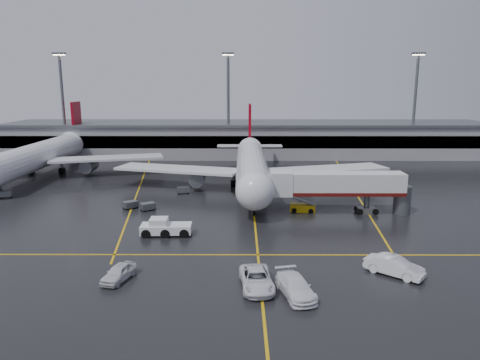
{
  "coord_description": "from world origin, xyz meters",
  "views": [
    {
      "loc": [
        -1.76,
        -67.47,
        17.94
      ],
      "look_at": [
        -2.0,
        -2.0,
        4.0
      ],
      "focal_mm": 33.51,
      "sensor_mm": 36.0,
      "label": 1
    }
  ],
  "objects": [
    {
      "name": "apron_line_stop",
      "position": [
        0.0,
        -22.0,
        0.01
      ],
      "size": [
        60.0,
        0.25,
        0.02
      ],
      "primitive_type": "cube",
      "color": "gold",
      "rests_on": "ground"
    },
    {
      "name": "light_mast_right",
      "position": [
        40.0,
        42.0,
        14.47
      ],
      "size": [
        3.0,
        1.2,
        25.45
      ],
      "color": "#595B60",
      "rests_on": "ground"
    },
    {
      "name": "main_airliner",
      "position": [
        0.0,
        9.7,
        4.21
      ],
      "size": [
        48.8,
        45.6,
        14.1
      ],
      "color": "silver",
      "rests_on": "ground"
    },
    {
      "name": "apron_line_centre",
      "position": [
        0.0,
        0.0,
        0.01
      ],
      "size": [
        0.25,
        90.0,
        0.02
      ],
      "primitive_type": "cube",
      "color": "gold",
      "rests_on": "ground"
    },
    {
      "name": "service_van_c",
      "position": [
        12.9,
        -27.15,
        0.92
      ],
      "size": [
        5.52,
        5.06,
        1.84
      ],
      "primitive_type": "imported",
      "rotation": [
        0.0,
        0.0,
        0.88
      ],
      "color": "white",
      "rests_on": "ground"
    },
    {
      "name": "terminal",
      "position": [
        0.0,
        47.93,
        4.32
      ],
      "size": [
        122.0,
        19.0,
        8.6
      ],
      "color": "gray",
      "rests_on": "ground"
    },
    {
      "name": "baggage_cart_c",
      "position": [
        -11.59,
        5.9,
        0.63
      ],
      "size": [
        2.27,
        1.78,
        1.12
      ],
      "color": "#595B60",
      "rests_on": "ground"
    },
    {
      "name": "pushback_tractor",
      "position": [
        -11.13,
        -15.41,
        0.87
      ],
      "size": [
        6.2,
        2.8,
        2.19
      ],
      "color": "silver",
      "rests_on": "ground"
    },
    {
      "name": "belt_loader",
      "position": [
        7.09,
        -5.07,
        0.56
      ],
      "size": [
        3.79,
        2.2,
        2.27
      ],
      "color": "#C79D0A",
      "rests_on": "ground"
    },
    {
      "name": "baggage_cart_b",
      "position": [
        -18.22,
        -3.57,
        0.63
      ],
      "size": [
        2.37,
        2.27,
        1.12
      ],
      "color": "#595B60",
      "rests_on": "ground"
    },
    {
      "name": "service_van_d",
      "position": [
        -13.27,
        -28.39,
        0.75
      ],
      "size": [
        2.97,
        4.7,
        1.49
      ],
      "primitive_type": "imported",
      "rotation": [
        0.0,
        0.0,
        -0.3
      ],
      "color": "silver",
      "rests_on": "ground"
    },
    {
      "name": "jet_bridge",
      "position": [
        11.87,
        -6.0,
        3.93
      ],
      "size": [
        19.9,
        3.4,
        6.05
      ],
      "color": "silver",
      "rests_on": "ground"
    },
    {
      "name": "baggage_cart_a",
      "position": [
        -15.45,
        -4.53,
        0.63
      ],
      "size": [
        2.38,
        2.21,
        1.12
      ],
      "color": "#595B60",
      "rests_on": "ground"
    },
    {
      "name": "baggage_cart_e",
      "position": [
        -40.26,
        2.98,
        0.63
      ],
      "size": [
        2.32,
        1.9,
        1.12
      ],
      "color": "#595B60",
      "rests_on": "ground"
    },
    {
      "name": "service_van_a",
      "position": [
        -0.41,
        -29.99,
        0.83
      ],
      "size": [
        3.28,
        6.2,
        1.66
      ],
      "primitive_type": "imported",
      "rotation": [
        0.0,
        0.0,
        0.09
      ],
      "color": "white",
      "rests_on": "ground"
    },
    {
      "name": "apron_line_left",
      "position": [
        -20.0,
        10.0,
        0.01
      ],
      "size": [
        9.99,
        69.35,
        0.02
      ],
      "primitive_type": "cube",
      "rotation": [
        0.0,
        0.0,
        0.14
      ],
      "color": "gold",
      "rests_on": "ground"
    },
    {
      "name": "second_airliner",
      "position": [
        -42.0,
        21.7,
        4.21
      ],
      "size": [
        48.8,
        45.6,
        14.1
      ],
      "color": "silver",
      "rests_on": "ground"
    },
    {
      "name": "apron_line_right",
      "position": [
        18.0,
        10.0,
        0.01
      ],
      "size": [
        7.57,
        69.64,
        0.02
      ],
      "primitive_type": "cube",
      "rotation": [
        0.0,
        0.0,
        -0.1
      ],
      "color": "gold",
      "rests_on": "ground"
    },
    {
      "name": "light_mast_mid",
      "position": [
        -5.0,
        42.0,
        14.47
      ],
      "size": [
        3.0,
        1.2,
        25.45
      ],
      "color": "#595B60",
      "rests_on": "ground"
    },
    {
      "name": "service_van_b",
      "position": [
        2.92,
        -31.47,
        0.84
      ],
      "size": [
        3.63,
        6.16,
        1.67
      ],
      "primitive_type": "imported",
      "rotation": [
        0.0,
        0.0,
        0.24
      ],
      "color": "white",
      "rests_on": "ground"
    },
    {
      "name": "light_mast_left",
      "position": [
        -45.0,
        42.0,
        14.47
      ],
      "size": [
        3.0,
        1.2,
        25.45
      ],
      "color": "#595B60",
      "rests_on": "ground"
    },
    {
      "name": "ground",
      "position": [
        0.0,
        0.0,
        0.0
      ],
      "size": [
        220.0,
        220.0,
        0.0
      ],
      "primitive_type": "plane",
      "color": "black",
      "rests_on": "ground"
    }
  ]
}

